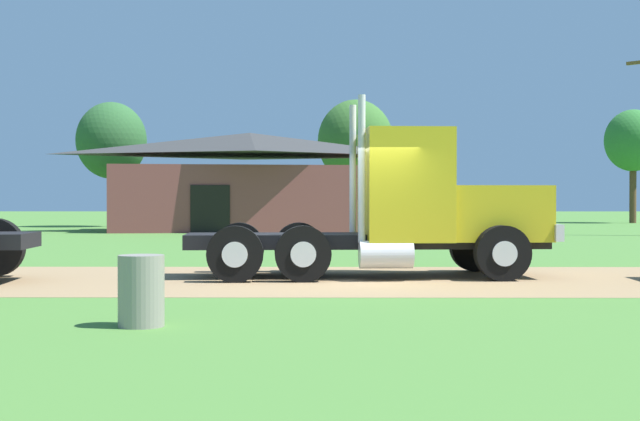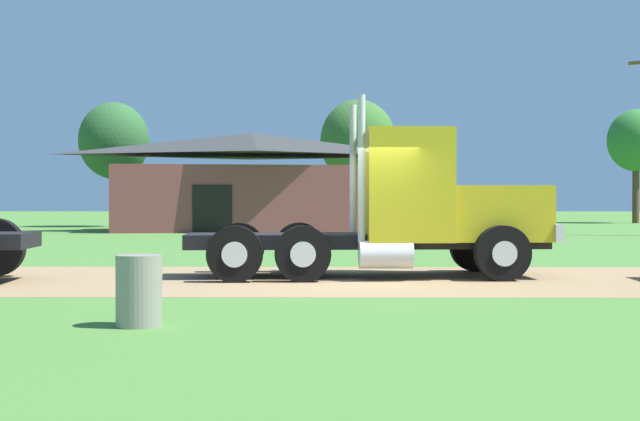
{
  "view_description": "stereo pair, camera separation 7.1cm",
  "coord_description": "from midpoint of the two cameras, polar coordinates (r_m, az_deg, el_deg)",
  "views": [
    {
      "loc": [
        -0.48,
        -17.01,
        1.52
      ],
      "look_at": [
        -0.61,
        0.82,
        1.31
      ],
      "focal_mm": 50.25,
      "sensor_mm": 36.0,
      "label": 1
    },
    {
      "loc": [
        -0.41,
        -17.01,
        1.52
      ],
      "look_at": [
        -0.61,
        0.82,
        1.31
      ],
      "focal_mm": 50.25,
      "sensor_mm": 36.0,
      "label": 2
    }
  ],
  "objects": [
    {
      "name": "tree_right",
      "position": [
        56.63,
        2.46,
        4.41
      ],
      "size": [
        4.77,
        4.77,
        7.84
      ],
      "color": "#513823",
      "rests_on": "ground_plane"
    },
    {
      "name": "dirt_track",
      "position": [
        17.09,
        2.15,
        -4.41
      ],
      "size": [
        120.0,
        6.34,
        0.01
      ],
      "primitive_type": "cube",
      "color": "#957752",
      "rests_on": "ground_plane"
    },
    {
      "name": "truck_foreground_white",
      "position": [
        17.83,
        5.99,
        0.05
      ],
      "size": [
        7.28,
        2.98,
        3.49
      ],
      "color": "black",
      "rests_on": "ground_plane"
    },
    {
      "name": "steel_barrel",
      "position": [
        10.99,
        -11.27,
        -5.03
      ],
      "size": [
        0.55,
        0.55,
        0.86
      ],
      "primitive_type": "cylinder",
      "color": "gray",
      "rests_on": "ground_plane"
    },
    {
      "name": "tree_far_right",
      "position": [
        62.0,
        19.51,
        4.19
      ],
      "size": [
        3.67,
        3.67,
        7.42
      ],
      "color": "#513823",
      "rests_on": "ground_plane"
    },
    {
      "name": "shed_building",
      "position": [
        44.41,
        -4.32,
        1.74
      ],
      "size": [
        14.69,
        8.44,
        4.84
      ],
      "color": "brown",
      "rests_on": "ground_plane"
    },
    {
      "name": "ground_plane",
      "position": [
        17.09,
        2.15,
        -4.42
      ],
      "size": [
        200.0,
        200.0,
        0.0
      ],
      "primitive_type": "plane",
      "color": "#487932"
    },
    {
      "name": "tree_mid",
      "position": [
        51.83,
        -12.95,
        4.33
      ],
      "size": [
        3.93,
        3.93,
        7.02
      ],
      "color": "#513823",
      "rests_on": "ground_plane"
    }
  ]
}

